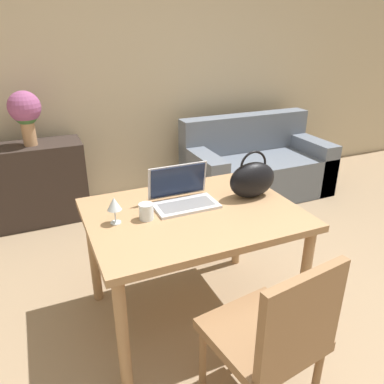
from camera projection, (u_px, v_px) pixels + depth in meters
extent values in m
plane|color=#997F60|center=(255.00, 376.00, 1.97)|extent=(14.00, 14.00, 0.00)
cube|color=beige|center=(117.00, 65.00, 3.65)|extent=(10.00, 0.06, 2.70)
cube|color=#A87F56|center=(193.00, 214.00, 2.13)|extent=(1.18, 0.88, 0.04)
cylinder|color=#A87F56|center=(123.00, 338.00, 1.76)|extent=(0.06, 0.06, 0.69)
cylinder|color=#A87F56|center=(304.00, 281.00, 2.15)|extent=(0.06, 0.06, 0.69)
cylinder|color=#A87F56|center=(94.00, 255.00, 2.40)|extent=(0.06, 0.06, 0.69)
cylinder|color=#A87F56|center=(237.00, 223.00, 2.79)|extent=(0.06, 0.06, 0.69)
cube|color=olive|center=(261.00, 334.00, 1.66)|extent=(0.50, 0.50, 0.05)
cube|color=olive|center=(302.00, 321.00, 1.41)|extent=(0.42, 0.10, 0.42)
cylinder|color=olive|center=(203.00, 362.00, 1.80)|extent=(0.04, 0.04, 0.41)
cylinder|color=olive|center=(261.00, 331.00, 1.98)|extent=(0.04, 0.04, 0.41)
cylinder|color=olive|center=(316.00, 383.00, 1.70)|extent=(0.04, 0.04, 0.41)
cube|color=slate|center=(257.00, 176.00, 4.05)|extent=(1.51, 0.79, 0.42)
cube|color=slate|center=(245.00, 133.00, 4.13)|extent=(1.51, 0.20, 0.40)
cube|color=slate|center=(202.00, 179.00, 3.78)|extent=(0.20, 0.79, 0.56)
cube|color=slate|center=(307.00, 162.00, 4.26)|extent=(0.20, 0.79, 0.56)
cube|color=#332823|center=(26.00, 185.00, 3.40)|extent=(1.05, 0.40, 0.74)
cube|color=silver|center=(186.00, 205.00, 2.17)|extent=(0.37, 0.21, 0.02)
cube|color=gray|center=(186.00, 204.00, 2.16)|extent=(0.31, 0.14, 0.00)
cube|color=silver|center=(178.00, 180.00, 2.23)|extent=(0.37, 0.04, 0.21)
cube|color=#19233D|center=(178.00, 181.00, 2.23)|extent=(0.34, 0.04, 0.19)
cylinder|color=silver|center=(146.00, 212.00, 2.02)|extent=(0.08, 0.08, 0.09)
cylinder|color=silver|center=(116.00, 223.00, 1.99)|extent=(0.06, 0.06, 0.01)
cylinder|color=silver|center=(115.00, 216.00, 1.97)|extent=(0.01, 0.01, 0.07)
cone|color=silver|center=(114.00, 204.00, 1.95)|extent=(0.08, 0.08, 0.07)
ellipsoid|color=black|center=(252.00, 180.00, 2.26)|extent=(0.30, 0.15, 0.22)
torus|color=black|center=(253.00, 165.00, 2.22)|extent=(0.18, 0.01, 0.18)
cylinder|color=tan|center=(29.00, 132.00, 3.22)|extent=(0.11, 0.11, 0.23)
sphere|color=#3D6B38|center=(25.00, 113.00, 3.15)|extent=(0.20, 0.20, 0.20)
sphere|color=#994C7F|center=(24.00, 107.00, 3.13)|extent=(0.27, 0.27, 0.27)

